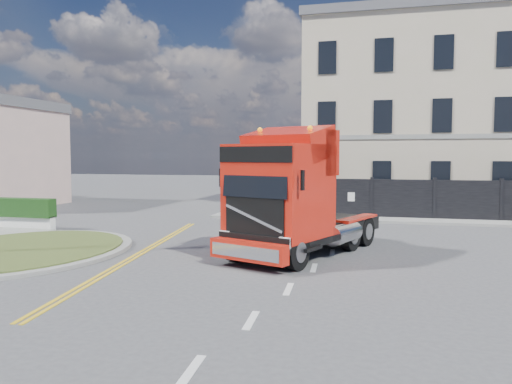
# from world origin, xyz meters

# --- Properties ---
(ground) EXTENTS (120.00, 120.00, 0.00)m
(ground) POSITION_xyz_m (0.00, 0.00, 0.00)
(ground) COLOR #424244
(ground) RESTS_ON ground
(traffic_island) EXTENTS (6.80, 6.80, 0.17)m
(traffic_island) POSITION_xyz_m (-7.00, -3.00, 0.08)
(traffic_island) COLOR gray
(traffic_island) RESTS_ON ground
(hoarding_fence) EXTENTS (18.80, 0.25, 2.00)m
(hoarding_fence) POSITION_xyz_m (6.55, 9.00, 1.00)
(hoarding_fence) COLOR black
(hoarding_fence) RESTS_ON ground
(georgian_building) EXTENTS (12.30, 10.30, 12.80)m
(georgian_building) POSITION_xyz_m (6.00, 16.50, 5.77)
(georgian_building) COLOR #C1AE99
(georgian_building) RESTS_ON ground
(pavement_far) EXTENTS (20.00, 1.60, 0.12)m
(pavement_far) POSITION_xyz_m (6.00, 8.10, 0.06)
(pavement_far) COLOR gray
(pavement_far) RESTS_ON ground
(truck) EXTENTS (4.69, 7.04, 3.96)m
(truck) POSITION_xyz_m (1.74, -1.50, 1.77)
(truck) COLOR black
(truck) RESTS_ON ground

